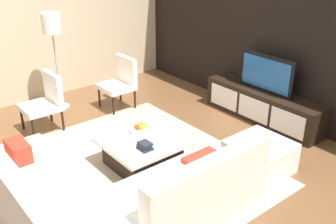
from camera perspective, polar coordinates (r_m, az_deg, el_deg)
The scene contains 14 objects.
ground_plane at distance 5.03m, azimuth -3.96°, elevation -8.61°, with size 14.00×14.00×0.00m, color brown.
feature_wall_back at distance 6.30m, azimuth 16.51°, elevation 11.26°, with size 6.40×0.12×2.80m, color black.
side_wall_left at distance 7.28m, azimuth -18.06°, elevation 12.80°, with size 0.12×5.20×2.80m, color beige.
area_rug at distance 5.10m, azimuth -4.62°, elevation -8.07°, with size 3.22×2.70×0.01m, color tan.
media_console at distance 6.41m, azimuth 13.71°, elevation 0.94°, with size 2.05×0.48×0.50m.
television at distance 6.22m, azimuth 14.20°, elevation 5.48°, with size 0.98×0.06×0.58m.
sectional_couch at distance 4.14m, azimuth -9.63°, elevation -12.37°, with size 2.40×2.41×0.83m.
coffee_table at distance 5.04m, azimuth -3.76°, elevation -5.82°, with size 0.93×0.96×0.38m.
accent_chair_near at distance 6.14m, azimuth -17.44°, elevation 1.81°, with size 0.52×0.54×0.87m.
floor_lamp at distance 6.61m, azimuth -16.62°, elevation 11.49°, with size 0.31×0.31×1.62m.
ottoman at distance 5.07m, azimuth 13.24°, elevation -6.34°, with size 0.70×0.70×0.40m, color white.
fruit_bowl at distance 5.11m, azimuth -4.10°, elevation -2.41°, with size 0.28×0.28×0.14m.
accent_chair_far at distance 6.70m, azimuth -6.92°, elevation 4.74°, with size 0.54×0.51×0.87m.
book_stack at distance 4.71m, azimuth -3.42°, elevation -5.00°, with size 0.17×0.15×0.10m.
Camera 1 is at (3.47, -2.37, 2.76)m, focal length 41.63 mm.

